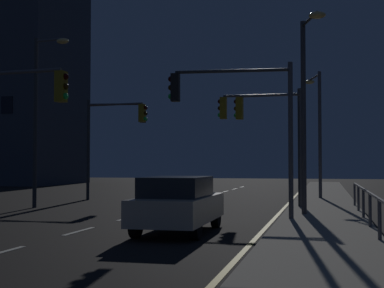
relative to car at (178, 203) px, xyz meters
name	(u,v)px	position (x,y,z in m)	size (l,w,h in m)	color
ground_plane	(132,217)	(-2.82, 4.11, -0.82)	(112.00, 112.00, 0.00)	black
sidewalk_right	(324,219)	(3.96, 4.11, -0.75)	(2.89, 77.00, 0.14)	#9E937F
lane_markings_center	(160,209)	(-2.82, 7.61, -0.82)	(0.14, 50.00, 0.01)	silver
lane_edge_line	(284,209)	(2.27, 9.11, -0.82)	(0.14, 53.00, 0.01)	gold
car	(178,203)	(0.00, 0.00, 0.00)	(1.86, 4.42, 1.57)	beige
traffic_light_near_left	(271,125)	(1.81, 8.54, 2.78)	(2.97, 0.40, 4.97)	#4C4C51
traffic_light_far_right	(235,108)	(1.10, 3.32, 2.99)	(4.20, 0.61, 5.18)	#4C4C51
traffic_light_mid_left	(113,130)	(-7.03, 12.84, 2.95)	(3.29, 0.70, 5.40)	#2D3033
traffic_light_overhead_east	(263,124)	(1.41, 8.88, 2.85)	(3.62, 0.37, 5.02)	#2D3033
traffic_light_near_right	(113,130)	(-7.12, 12.92, 2.97)	(3.59, 0.69, 5.40)	#4C4C51
street_lamp_mid_block	(318,121)	(3.66, 15.75, 3.47)	(0.94, 2.29, 6.77)	#4C4C51
street_lamp_far_end	(306,96)	(3.39, 4.87, 3.53)	(0.90, 1.94, 6.96)	#38383D
street_lamp_median	(40,106)	(-8.25, 7.15, 3.68)	(1.75, 0.44, 7.57)	#2D3033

